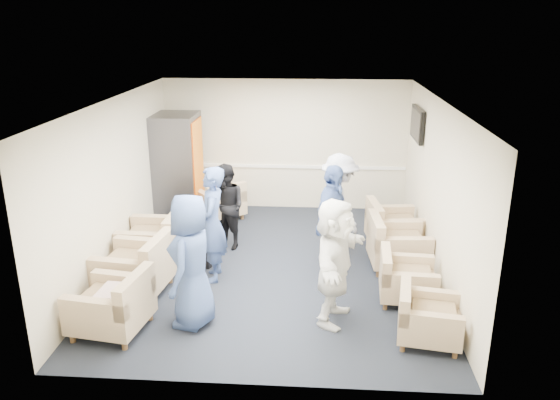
# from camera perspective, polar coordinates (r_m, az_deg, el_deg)

# --- Properties ---
(floor) EXTENTS (6.00, 6.00, 0.00)m
(floor) POSITION_cam_1_polar(r_m,az_deg,el_deg) (8.95, -0.61, -7.04)
(floor) COLOR black
(floor) RESTS_ON ground
(ceiling) EXTENTS (6.00, 6.00, 0.00)m
(ceiling) POSITION_cam_1_polar(r_m,az_deg,el_deg) (8.16, -0.67, 10.33)
(ceiling) COLOR white
(ceiling) RESTS_ON back_wall
(back_wall) EXTENTS (5.00, 0.02, 2.70)m
(back_wall) POSITION_cam_1_polar(r_m,az_deg,el_deg) (11.35, 0.57, 5.75)
(back_wall) COLOR beige
(back_wall) RESTS_ON floor
(front_wall) EXTENTS (5.00, 0.02, 2.70)m
(front_wall) POSITION_cam_1_polar(r_m,az_deg,el_deg) (5.68, -3.07, -7.80)
(front_wall) COLOR beige
(front_wall) RESTS_ON floor
(left_wall) EXTENTS (0.02, 6.00, 2.70)m
(left_wall) POSITION_cam_1_polar(r_m,az_deg,el_deg) (9.00, -16.72, 1.52)
(left_wall) COLOR beige
(left_wall) RESTS_ON floor
(right_wall) EXTENTS (0.02, 6.00, 2.70)m
(right_wall) POSITION_cam_1_polar(r_m,az_deg,el_deg) (8.63, 16.15, 0.85)
(right_wall) COLOR beige
(right_wall) RESTS_ON floor
(chair_rail) EXTENTS (4.98, 0.04, 0.06)m
(chair_rail) POSITION_cam_1_polar(r_m,az_deg,el_deg) (11.44, 0.56, 3.53)
(chair_rail) COLOR white
(chair_rail) RESTS_ON back_wall
(tv) EXTENTS (0.10, 1.00, 0.58)m
(tv) POSITION_cam_1_polar(r_m,az_deg,el_deg) (10.17, 14.14, 7.70)
(tv) COLOR black
(tv) RESTS_ON right_wall
(armchair_left_near) EXTENTS (1.00, 1.00, 0.70)m
(armchair_left_near) POSITION_cam_1_polar(r_m,az_deg,el_deg) (7.41, -16.86, -10.65)
(armchair_left_near) COLOR tan
(armchair_left_near) RESTS_ON floor
(armchair_left_mid) EXTENTS (1.05, 1.05, 0.76)m
(armchair_left_mid) POSITION_cam_1_polar(r_m,az_deg,el_deg) (8.28, -14.60, -7.00)
(armchair_left_mid) COLOR tan
(armchair_left_mid) RESTS_ON floor
(armchair_left_far) EXTENTS (0.95, 0.95, 0.75)m
(armchair_left_far) POSITION_cam_1_polar(r_m,az_deg,el_deg) (9.18, -12.78, -4.29)
(armchair_left_far) COLOR tan
(armchair_left_far) RESTS_ON floor
(armchair_right_near) EXTENTS (0.87, 0.87, 0.60)m
(armchair_right_near) POSITION_cam_1_polar(r_m,az_deg,el_deg) (7.18, 14.92, -11.91)
(armchair_right_near) COLOR tan
(armchair_right_near) RESTS_ON floor
(armchair_right_midnear) EXTENTS (0.83, 0.83, 0.62)m
(armchair_right_midnear) POSITION_cam_1_polar(r_m,az_deg,el_deg) (8.05, 12.82, -8.16)
(armchair_right_midnear) COLOR tan
(armchair_right_midnear) RESTS_ON floor
(armchair_right_midfar) EXTENTS (0.95, 0.95, 0.72)m
(armchair_right_midfar) POSITION_cam_1_polar(r_m,az_deg,el_deg) (9.02, 11.87, -4.75)
(armchair_right_midfar) COLOR tan
(armchair_right_midfar) RESTS_ON floor
(armchair_right_far) EXTENTS (0.98, 0.98, 0.70)m
(armchair_right_far) POSITION_cam_1_polar(r_m,az_deg,el_deg) (9.79, 11.49, -2.90)
(armchair_right_far) COLOR tan
(armchair_right_far) RESTS_ON floor
(armchair_corner) EXTENTS (1.17, 1.17, 0.66)m
(armchair_corner) POSITION_cam_1_polar(r_m,az_deg,el_deg) (11.00, -6.25, -0.30)
(armchair_corner) COLOR tan
(armchair_corner) RESTS_ON floor
(vending_machine) EXTENTS (0.85, 0.99, 2.10)m
(vending_machine) POSITION_cam_1_polar(r_m,az_deg,el_deg) (11.02, -10.62, 3.43)
(vending_machine) COLOR #4E4D55
(vending_machine) RESTS_ON floor
(backpack) EXTENTS (0.32, 0.28, 0.46)m
(backpack) POSITION_cam_1_polar(r_m,az_deg,el_deg) (8.99, -7.92, -5.44)
(backpack) COLOR black
(backpack) RESTS_ON floor
(pillow) EXTENTS (0.37, 0.47, 0.13)m
(pillow) POSITION_cam_1_polar(r_m,az_deg,el_deg) (7.34, -17.05, -9.39)
(pillow) COLOR beige
(pillow) RESTS_ON armchair_left_near
(person_front_left) EXTENTS (0.71, 0.96, 1.79)m
(person_front_left) POSITION_cam_1_polar(r_m,az_deg,el_deg) (7.13, -9.24, -6.33)
(person_front_left) COLOR #3C5490
(person_front_left) RESTS_ON floor
(person_mid_left) EXTENTS (0.48, 0.69, 1.79)m
(person_mid_left) POSITION_cam_1_polar(r_m,az_deg,el_deg) (8.31, -7.10, -2.55)
(person_mid_left) COLOR #3C5490
(person_mid_left) RESTS_ON floor
(person_back_left) EXTENTS (0.92, 0.91, 1.50)m
(person_back_left) POSITION_cam_1_polar(r_m,az_deg,el_deg) (9.47, -5.63, -0.73)
(person_back_left) COLOR black
(person_back_left) RESTS_ON floor
(person_back_right) EXTENTS (1.03, 1.29, 1.74)m
(person_back_right) POSITION_cam_1_polar(r_m,az_deg,el_deg) (9.22, 6.19, -0.50)
(person_back_right) COLOR silver
(person_back_right) RESTS_ON floor
(person_mid_right) EXTENTS (0.80, 1.14, 1.79)m
(person_mid_right) POSITION_cam_1_polar(r_m,az_deg,el_deg) (8.39, 5.40, -2.27)
(person_mid_right) COLOR #3C5490
(person_mid_right) RESTS_ON floor
(person_front_right) EXTENTS (0.92, 1.67, 1.71)m
(person_front_right) POSITION_cam_1_polar(r_m,az_deg,el_deg) (7.16, 5.74, -6.40)
(person_front_right) COLOR white
(person_front_right) RESTS_ON floor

